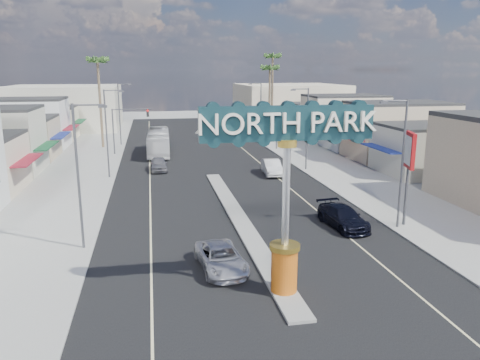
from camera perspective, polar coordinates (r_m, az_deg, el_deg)
name	(u,v)px	position (r m, az deg, el deg)	size (l,w,h in m)	color
ground	(211,174)	(50.25, -3.50, 0.74)	(160.00, 160.00, 0.00)	gray
road	(211,174)	(50.25, -3.50, 0.74)	(20.00, 120.00, 0.01)	black
median_island	(239,219)	(34.96, -0.11, -4.73)	(1.30, 30.00, 0.16)	gray
sidewalk_left	(75,179)	(50.46, -19.47, 0.12)	(8.00, 120.00, 0.12)	gray
sidewalk_right	(335,168)	(53.78, 11.46, 1.39)	(8.00, 120.00, 0.12)	gray
storefront_row_left	(4,136)	(64.67, -26.83, 4.85)	(12.00, 42.00, 6.00)	beige
storefront_row_right	(367,127)	(69.10, 15.24, 6.26)	(12.00, 42.00, 6.00)	#B7B29E
backdrop_far_left	(65,107)	(95.24, -20.58, 8.30)	(20.00, 20.00, 8.00)	#B7B29E
backdrop_far_right	(289,104)	(98.05, 5.98, 9.18)	(20.00, 20.00, 8.00)	beige
gateway_sign	(286,178)	(22.11, 5.69, 0.24)	(8.20, 1.50, 9.15)	#D46310
traffic_signal_left	(127,122)	(63.08, -13.59, 6.89)	(5.09, 0.45, 6.00)	#47474C
traffic_signal_right	(264,119)	(64.85, 2.96, 7.41)	(5.09, 0.45, 6.00)	#47474C
streetlight_l_near	(80,170)	(29.56, -18.88, 1.19)	(2.03, 0.22, 9.00)	#47474C
streetlight_l_mid	(108,129)	(49.20, -15.79, 5.98)	(2.03, 0.22, 9.00)	#47474C
streetlight_l_far	(120,111)	(71.03, -14.37, 8.17)	(2.03, 0.22, 9.00)	#47474C
streetlight_r_near	(401,158)	(33.64, 18.99, 2.58)	(2.03, 0.22, 9.00)	#47474C
streetlight_r_mid	(306,125)	(51.75, 8.03, 6.69)	(2.03, 0.22, 9.00)	#47474C
streetlight_r_far	(260,109)	(72.82, 2.43, 8.68)	(2.03, 0.22, 9.00)	#47474C
palm_left_far	(98,65)	(69.00, -16.96, 13.23)	(2.60, 2.60, 13.10)	brown
palm_right_mid	(270,72)	(77.09, 3.68, 13.04)	(2.60, 2.60, 12.10)	brown
palm_right_far	(273,61)	(83.41, 4.01, 14.28)	(2.60, 2.60, 14.10)	brown
suv_left	(221,258)	(26.38, -2.34, -9.49)	(2.28, 4.95, 1.38)	silver
suv_right	(343,217)	(33.96, 12.45, -4.43)	(2.09, 5.13, 1.49)	black
car_parked_left	(159,164)	(52.41, -9.88, 1.93)	(1.78, 4.43, 1.51)	slate
car_parked_right	(272,167)	(49.84, 3.89, 1.57)	(1.70, 4.87, 1.60)	silver
city_bus	(159,142)	(62.69, -9.91, 4.58)	(2.72, 11.64, 3.24)	silver
bank_pylon_sign	(409,156)	(34.38, 19.93, 2.83)	(0.82, 2.06, 6.62)	#47474C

